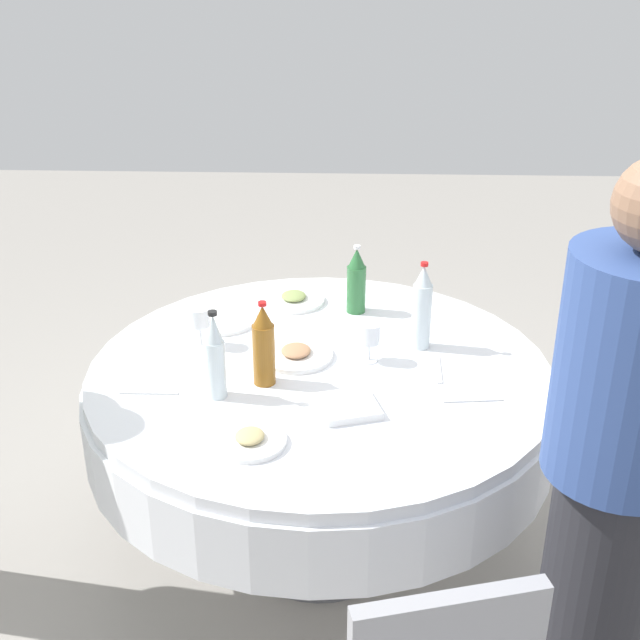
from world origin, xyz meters
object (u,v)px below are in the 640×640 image
at_px(plate_east, 296,354).
at_px(person_left, 612,485).
at_px(dining_table, 320,405).
at_px(bottle_amber_north, 264,346).
at_px(bottle_clear_near, 215,358).
at_px(wine_glass_outer, 199,318).
at_px(bottle_green_outer, 356,282).
at_px(wine_glass_south, 370,335).
at_px(bottle_clear_left, 422,308).
at_px(plate_front, 250,440).
at_px(plate_mid, 221,320).
at_px(plate_rear, 294,299).

xyz_separation_m(plate_east, person_left, (-0.81, -0.79, 0.10)).
height_order(dining_table, bottle_amber_north, bottle_amber_north).
bearing_deg(bottle_clear_near, wine_glass_outer, 17.63).
distance_m(plate_east, person_left, 1.13).
bearing_deg(bottle_green_outer, wine_glass_south, -173.71).
distance_m(bottle_clear_left, plate_east, 0.44).
xyz_separation_m(wine_glass_south, plate_east, (0.01, 0.24, -0.08)).
xyz_separation_m(dining_table, person_left, (-0.75, -0.71, 0.26)).
bearing_deg(bottle_clear_left, person_left, -157.41).
xyz_separation_m(bottle_green_outer, plate_front, (-0.88, 0.29, -0.11)).
relative_size(bottle_clear_left, plate_front, 1.52).
bearing_deg(person_left, plate_mid, -88.19).
relative_size(bottle_amber_north, plate_rear, 1.19).
xyz_separation_m(bottle_clear_near, bottle_clear_left, (0.35, -0.63, 0.01)).
height_order(dining_table, plate_rear, plate_rear).
bearing_deg(bottle_clear_near, wine_glass_south, -62.23).
xyz_separation_m(bottle_green_outer, wine_glass_outer, (-0.29, 0.52, -0.02)).
bearing_deg(plate_east, bottle_amber_north, 152.71).
relative_size(dining_table, bottle_amber_north, 5.53).
relative_size(bottle_clear_near, bottle_clear_left, 0.92).
distance_m(bottle_clear_near, person_left, 1.15).
relative_size(wine_glass_outer, plate_rear, 0.59).
distance_m(bottle_amber_north, plate_rear, 0.62).
bearing_deg(wine_glass_outer, plate_rear, -38.37).
xyz_separation_m(dining_table, bottle_green_outer, (0.43, -0.12, 0.26)).
bearing_deg(plate_front, person_left, -108.82).
distance_m(bottle_clear_left, wine_glass_outer, 0.74).
xyz_separation_m(dining_table, wine_glass_south, (0.04, -0.16, 0.24)).
bearing_deg(wine_glass_outer, wine_glass_south, -98.92).
height_order(bottle_green_outer, plate_mid, bottle_green_outer).
bearing_deg(plate_mid, bottle_clear_left, -103.61).
bearing_deg(plate_mid, plate_east, -132.70).
distance_m(plate_mid, plate_rear, 0.31).
height_order(wine_glass_south, plate_front, wine_glass_south).
distance_m(bottle_amber_north, plate_east, 0.22).
distance_m(bottle_green_outer, wine_glass_south, 0.39).
relative_size(dining_table, wine_glass_south, 11.56).
bearing_deg(person_left, bottle_green_outer, -106.61).
height_order(plate_mid, plate_east, plate_east).
distance_m(plate_rear, person_left, 1.50).
bearing_deg(bottle_green_outer, bottle_clear_left, -141.99).
bearing_deg(bottle_amber_north, wine_glass_outer, 44.47).
distance_m(dining_table, person_left, 1.06).
bearing_deg(plate_east, person_left, -135.71).
bearing_deg(plate_front, wine_glass_south, -33.94).
distance_m(wine_glass_south, person_left, 0.96).
xyz_separation_m(bottle_clear_near, plate_mid, (0.52, 0.06, -0.12)).
relative_size(dining_table, bottle_green_outer, 5.90).
relative_size(plate_mid, plate_rear, 1.10).
bearing_deg(bottle_clear_near, plate_mid, 7.01).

